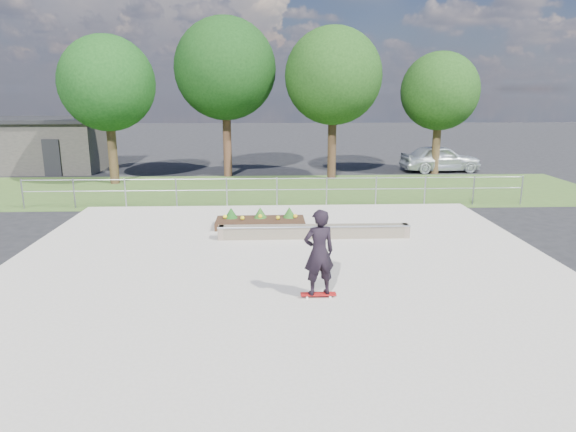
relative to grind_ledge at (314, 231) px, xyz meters
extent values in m
plane|color=black|center=(-1.07, -2.81, -0.26)|extent=(120.00, 120.00, 0.00)
cube|color=#324D1E|center=(-1.07, 8.19, -0.25)|extent=(30.00, 8.00, 0.02)
cube|color=#A29B90|center=(-1.07, -2.81, -0.23)|extent=(15.00, 15.00, 0.06)
cylinder|color=#919599|center=(-11.07, 4.69, 0.34)|extent=(0.06, 0.06, 1.20)
cylinder|color=gray|center=(-9.07, 4.69, 0.34)|extent=(0.06, 0.06, 1.20)
cylinder|color=#9B9DA4|center=(-7.07, 4.69, 0.34)|extent=(0.06, 0.06, 1.20)
cylinder|color=gray|center=(-5.07, 4.69, 0.34)|extent=(0.06, 0.06, 1.20)
cylinder|color=#94979C|center=(-3.07, 4.69, 0.34)|extent=(0.06, 0.06, 1.20)
cylinder|color=#94979C|center=(-1.07, 4.69, 0.34)|extent=(0.06, 0.06, 1.20)
cylinder|color=gray|center=(0.93, 4.69, 0.34)|extent=(0.06, 0.06, 1.20)
cylinder|color=#999CA1|center=(2.93, 4.69, 0.34)|extent=(0.06, 0.06, 1.20)
cylinder|color=#94989C|center=(4.93, 4.69, 0.34)|extent=(0.06, 0.06, 1.20)
cylinder|color=gray|center=(6.93, 4.69, 0.34)|extent=(0.06, 0.06, 1.20)
cylinder|color=#999BA1|center=(8.93, 4.69, 0.34)|extent=(0.06, 0.06, 1.20)
cylinder|color=#909398|center=(-1.07, 4.69, 0.89)|extent=(20.00, 0.04, 0.04)
cylinder|color=#919399|center=(-1.07, 4.69, 0.44)|extent=(20.00, 0.04, 0.04)
cube|color=#302E2A|center=(-15.07, 15.19, 1.14)|extent=(8.00, 5.00, 2.80)
cube|color=black|center=(-15.07, 15.19, 2.64)|extent=(8.40, 5.40, 0.20)
cube|color=black|center=(-13.07, 12.64, 0.74)|extent=(0.90, 0.10, 2.00)
cylinder|color=#312313|center=(-9.07, 10.19, 1.20)|extent=(0.44, 0.44, 2.93)
sphere|color=black|center=(-9.07, 10.19, 4.61)|extent=(4.55, 4.55, 4.55)
cylinder|color=#372016|center=(-3.57, 12.19, 1.42)|extent=(0.44, 0.44, 3.38)
sphere|color=black|center=(-3.57, 12.19, 5.36)|extent=(5.25, 5.25, 5.25)
cylinder|color=black|center=(1.93, 11.19, 1.31)|extent=(0.44, 0.44, 3.15)
sphere|color=black|center=(1.93, 11.19, 4.99)|extent=(4.90, 4.90, 4.90)
cylinder|color=#372716|center=(7.93, 12.69, 1.09)|extent=(0.44, 0.44, 2.70)
sphere|color=black|center=(7.93, 12.69, 4.24)|extent=(4.20, 4.20, 4.20)
cube|color=brown|center=(0.00, 0.00, 0.00)|extent=(6.00, 0.40, 0.40)
cylinder|color=#919499|center=(0.00, -0.20, 0.20)|extent=(6.00, 0.06, 0.06)
cube|color=brown|center=(-2.90, 0.00, 0.00)|extent=(0.15, 0.42, 0.40)
cube|color=brown|center=(2.90, 0.00, 0.00)|extent=(0.15, 0.42, 0.40)
cube|color=black|center=(-1.70, 1.44, -0.08)|extent=(3.00, 1.20, 0.25)
sphere|color=yellow|center=(-2.90, 1.54, 0.13)|extent=(0.14, 0.14, 0.14)
sphere|color=yellow|center=(-2.30, 1.34, 0.13)|extent=(0.14, 0.14, 0.14)
sphere|color=gold|center=(-1.70, 1.54, 0.13)|extent=(0.14, 0.14, 0.14)
sphere|color=gold|center=(-1.10, 1.34, 0.13)|extent=(0.14, 0.14, 0.14)
sphere|color=yellow|center=(-0.50, 1.54, 0.13)|extent=(0.14, 0.14, 0.14)
cone|color=#124013|center=(-2.70, 1.69, 0.23)|extent=(0.44, 0.44, 0.36)
cone|color=#1D4A15|center=(-1.70, 1.69, 0.23)|extent=(0.44, 0.44, 0.36)
cone|color=#184614|center=(-0.70, 1.69, 0.23)|extent=(0.44, 0.44, 0.36)
cylinder|color=white|center=(-0.59, -4.82, -0.18)|extent=(0.05, 0.03, 0.05)
cylinder|color=silver|center=(-0.59, -4.64, -0.18)|extent=(0.05, 0.03, 0.05)
cylinder|color=silver|center=(-0.07, -4.82, -0.18)|extent=(0.05, 0.03, 0.05)
cylinder|color=silver|center=(-0.07, -4.64, -0.18)|extent=(0.05, 0.03, 0.05)
cylinder|color=#AAAAAF|center=(-0.59, -4.73, -0.15)|extent=(0.02, 0.18, 0.02)
cylinder|color=#939398|center=(-0.07, -4.73, -0.15)|extent=(0.02, 0.18, 0.02)
cube|color=maroon|center=(-0.33, -4.73, -0.13)|extent=(0.80, 0.21, 0.02)
imported|color=black|center=(-0.33, -4.73, 0.85)|extent=(0.80, 0.63, 1.95)
imported|color=silver|center=(8.45, 13.36, 0.49)|extent=(4.58, 2.13, 1.52)
camera|label=1|loc=(-1.45, -15.46, 4.35)|focal=32.00mm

